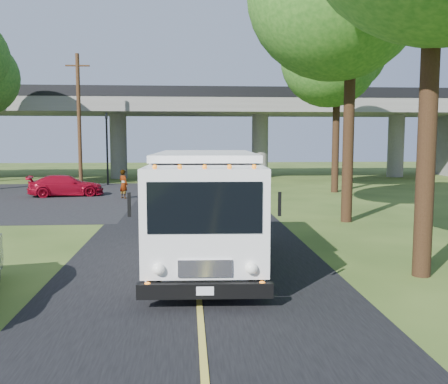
{
  "coord_description": "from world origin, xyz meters",
  "views": [
    {
      "loc": [
        -0.22,
        -10.59,
        3.37
      ],
      "look_at": [
        0.98,
        5.77,
        1.6
      ],
      "focal_mm": 40.0,
      "sensor_mm": 36.0,
      "label": 1
    }
  ],
  "objects": [
    {
      "name": "tree_right_far",
      "position": [
        9.21,
        19.84,
        8.3
      ],
      "size": [
        5.77,
        5.67,
        10.99
      ],
      "color": "#382314",
      "rests_on": "ground"
    },
    {
      "name": "traffic_signal",
      "position": [
        -6.0,
        26.0,
        3.2
      ],
      "size": [
        0.18,
        0.22,
        5.2
      ],
      "color": "black",
      "rests_on": "ground"
    },
    {
      "name": "step_van",
      "position": [
        0.25,
        2.35,
        1.62
      ],
      "size": [
        2.9,
        7.22,
        2.99
      ],
      "rotation": [
        0.0,
        0.0,
        -0.04
      ],
      "color": "white",
      "rests_on": "ground"
    },
    {
      "name": "ground",
      "position": [
        0.0,
        0.0,
        0.0
      ],
      "size": [
        120.0,
        120.0,
        0.0
      ],
      "primitive_type": "plane",
      "color": "#314619",
      "rests_on": "ground"
    },
    {
      "name": "pedestrian",
      "position": [
        -3.8,
        17.51,
        0.82
      ],
      "size": [
        0.7,
        0.7,
        1.63
      ],
      "primitive_type": "imported",
      "rotation": [
        0.0,
        0.0,
        2.37
      ],
      "color": "gray",
      "rests_on": "ground"
    },
    {
      "name": "road",
      "position": [
        0.0,
        10.0,
        0.01
      ],
      "size": [
        7.0,
        90.0,
        0.02
      ],
      "primitive_type": "cube",
      "color": "black",
      "rests_on": "ground"
    },
    {
      "name": "red_sedan",
      "position": [
        -7.32,
        19.01,
        0.62
      ],
      "size": [
        4.53,
        2.54,
        1.24
      ],
      "primitive_type": "imported",
      "rotation": [
        0.0,
        0.0,
        1.77
      ],
      "color": "#9F091D",
      "rests_on": "ground"
    },
    {
      "name": "utility_pole",
      "position": [
        -7.5,
        24.0,
        4.59
      ],
      "size": [
        1.6,
        0.26,
        9.0
      ],
      "color": "#472D19",
      "rests_on": "ground"
    },
    {
      "name": "lane_line",
      "position": [
        0.0,
        10.0,
        0.03
      ],
      "size": [
        0.12,
        90.0,
        0.01
      ],
      "primitive_type": "cube",
      "color": "gold",
      "rests_on": "road"
    },
    {
      "name": "overpass",
      "position": [
        0.0,
        32.0,
        4.56
      ],
      "size": [
        54.0,
        10.0,
        7.3
      ],
      "color": "slate",
      "rests_on": "ground"
    }
  ]
}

